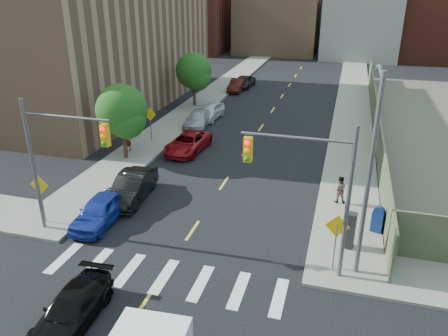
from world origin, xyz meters
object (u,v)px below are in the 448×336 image
Objects in this scene: parked_car_red at (188,143)px; parked_car_white at (210,111)px; parked_car_silver at (198,119)px; parked_car_blue at (100,210)px; payphone at (349,230)px; mailbox at (378,219)px; parked_car_grey at (243,82)px; black_sedan at (72,309)px; pedestrian_west at (128,141)px; pedestrian_east at (339,190)px; parked_car_black at (132,187)px; parked_car_maroon at (237,85)px.

parked_car_red is 8.69m from parked_car_white.
parked_car_silver is at bearing -93.10° from parked_car_white.
parked_car_blue is 12.82m from payphone.
payphone is (11.98, -10.33, 0.37)m from parked_car_red.
parked_car_grey is at bearing 133.88° from mailbox.
pedestrian_west reaches higher than black_sedan.
pedestrian_west is at bearing 177.15° from mailbox.
pedestrian_east reaches higher than parked_car_grey.
parked_car_grey is (0.17, 16.34, -0.05)m from parked_car_silver.
pedestrian_east reaches higher than parked_car_black.
parked_car_white is 0.99× the size of black_sedan.
payphone is 1.14× the size of pedestrian_east.
parked_car_grey is at bearing 10.60° from pedestrian_west.
parked_car_maroon is (0.00, 14.07, 0.01)m from parked_car_silver.
parked_car_white reaches higher than parked_car_grey.
parked_car_white is 1.01× the size of parked_car_maroon.
parked_car_black is at bearing -89.27° from parked_car_red.
parked_car_grey is (-0.33, 33.76, -0.09)m from parked_car_blue.
black_sedan is at bearing -120.32° from mailbox.
parked_car_grey is 2.88× the size of pedestrian_west.
parked_car_maroon is at bearing 125.00° from payphone.
parked_car_silver is at bearing -90.84° from parked_car_maroon.
parked_car_red is 6.24m from parked_car_silver.
payphone is at bearing -65.31° from parked_car_grey.
parked_car_silver is at bearing -3.01° from pedestrian_west.
payphone reaches higher than black_sedan.
payphone reaches higher than parked_car_grey.
pedestrian_west reaches higher than parked_car_grey.
payphone is at bearing -67.31° from parked_car_maroon.
mailbox is 0.87× the size of pedestrian_west.
black_sedan is (3.07, -26.90, -0.10)m from parked_car_white.
parked_car_black reaches higher than mailbox.
pedestrian_east is at bearing 50.32° from black_sedan.
parked_car_white reaches higher than black_sedan.
parked_car_red is 3.57× the size of mailbox.
pedestrian_west reaches higher than pedestrian_east.
parked_car_maroon is (-1.30, 20.17, 0.00)m from parked_car_red.
pedestrian_west is at bearing -156.74° from parked_car_red.
parked_car_black is at bearing -89.12° from parked_car_maroon.
parked_car_black is 12.58m from payphone.
parked_car_black is 2.96× the size of pedestrian_west.
parked_car_black is at bearing -161.72° from mailbox.
parked_car_blue is at bearing -102.12° from parked_car_black.
payphone is at bearing 35.48° from black_sedan.
parked_car_maroon is 28.80m from pedestrian_east.
pedestrian_east is at bearing 145.08° from mailbox.
parked_car_maroon is 2.31× the size of payphone.
black_sedan is 12.68m from payphone.
payphone is at bearing 92.92° from pedestrian_east.
parked_car_red is 1.16× the size of parked_car_white.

